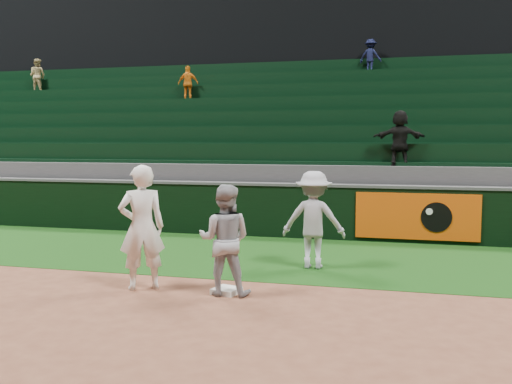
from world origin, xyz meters
The scene contains 9 objects.
ground centered at (0.00, 0.00, 0.00)m, with size 70.00×70.00×0.00m, color brown.
foul_grass centered at (0.00, 3.00, 0.00)m, with size 36.00×4.20×0.01m, color #0F350D.
upper_deck centered at (0.00, 17.45, 6.00)m, with size 40.00×12.00×12.00m, color black.
first_base centered at (0.23, 0.16, 0.04)m, with size 0.35×0.35×0.08m, color white.
first_baseman centered at (-1.07, 0.09, 0.94)m, with size 0.68×0.45×1.87m, color white.
baserunner centered at (0.22, 0.12, 0.80)m, with size 0.78×0.61×1.60m, color #9EA1A8.
base_coach centered at (1.20, 2.12, 0.85)m, with size 1.09×0.63×1.69m, color #A5A7B3.
field_wall centered at (0.03, 5.20, 0.63)m, with size 36.00×0.45×1.25m.
stadium_seating centered at (0.00, 8.97, 1.70)m, with size 36.00×5.95×5.42m.
Camera 1 is at (2.70, -7.63, 2.22)m, focal length 40.00 mm.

